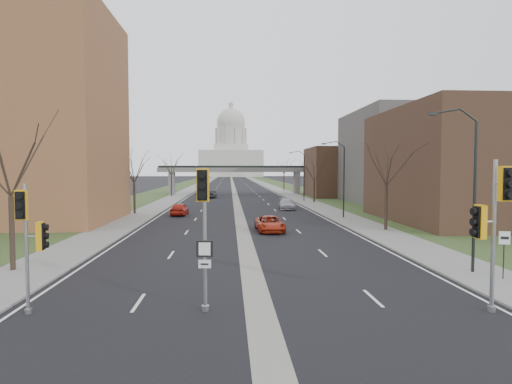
{
  "coord_description": "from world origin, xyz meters",
  "views": [
    {
      "loc": [
        -1.18,
        -15.84,
        5.58
      ],
      "look_at": [
        0.53,
        11.77,
        4.12
      ],
      "focal_mm": 30.0,
      "sensor_mm": 36.0,
      "label": 1
    }
  ],
  "objects": [
    {
      "name": "car_right_mid",
      "position": [
        6.79,
        43.49,
        0.73
      ],
      "size": [
        2.27,
        5.11,
        1.46
      ],
      "primitive_type": "imported",
      "rotation": [
        0.0,
        0.0,
        -0.04
      ],
      "color": "#A2A0A8",
      "rests_on": "ground"
    },
    {
      "name": "car_right_near",
      "position": [
        2.43,
        22.25,
        0.7
      ],
      "size": [
        2.55,
        5.17,
        1.41
      ],
      "primitive_type": "imported",
      "rotation": [
        0.0,
        0.0,
        0.04
      ],
      "color": "#A42811",
      "rests_on": "ground"
    },
    {
      "name": "signal_pole_right",
      "position": [
        8.88,
        -0.17,
        3.91
      ],
      "size": [
        1.11,
        1.04,
        5.97
      ],
      "rotation": [
        0.0,
        0.0,
        0.07
      ],
      "color": "gray",
      "rests_on": "ground"
    },
    {
      "name": "streetlight_near",
      "position": [
        10.99,
        6.0,
        6.95
      ],
      "size": [
        2.61,
        0.2,
        8.7
      ],
      "color": "black",
      "rests_on": "sidewalk_right"
    },
    {
      "name": "sidewalk_right",
      "position": [
        12.0,
        150.0,
        0.06
      ],
      "size": [
        4.0,
        600.0,
        0.12
      ],
      "primitive_type": "cube",
      "color": "gray",
      "rests_on": "ground"
    },
    {
      "name": "capitol",
      "position": [
        0.0,
        320.0,
        18.6
      ],
      "size": [
        48.0,
        42.0,
        55.75
      ],
      "color": "beige",
      "rests_on": "ground"
    },
    {
      "name": "car_left_near",
      "position": [
        -7.28,
        36.52,
        0.78
      ],
      "size": [
        2.0,
        4.64,
        1.56
      ],
      "primitive_type": "imported",
      "rotation": [
        0.0,
        0.0,
        3.11
      ],
      "color": "#AD2013",
      "rests_on": "ground"
    },
    {
      "name": "road_surface",
      "position": [
        0.0,
        150.0,
        0.01
      ],
      "size": [
        20.0,
        600.0,
        0.01
      ],
      "primitive_type": "cube",
      "color": "black",
      "rests_on": "ground"
    },
    {
      "name": "car_left_far",
      "position": [
        -4.75,
        67.77,
        0.74
      ],
      "size": [
        2.15,
        4.63,
        1.47
      ],
      "primitive_type": "imported",
      "rotation": [
        0.0,
        0.0,
        3.0
      ],
      "color": "black",
      "rests_on": "ground"
    },
    {
      "name": "tree_left_c",
      "position": [
        -13.0,
        72.0,
        7.04
      ],
      "size": [
        7.65,
        7.65,
        9.99
      ],
      "color": "#382B21",
      "rests_on": "sidewalk_left"
    },
    {
      "name": "tree_left_b",
      "position": [
        -13.0,
        38.0,
        6.23
      ],
      "size": [
        6.75,
        6.75,
        8.81
      ],
      "color": "#382B21",
      "rests_on": "sidewalk_left"
    },
    {
      "name": "speed_limit_sign",
      "position": [
        12.48,
        4.48,
        1.76
      ],
      "size": [
        0.5,
        0.18,
        2.39
      ],
      "rotation": [
        0.0,
        0.0,
        -0.3
      ],
      "color": "black",
      "rests_on": "sidewalk_right"
    },
    {
      "name": "tree_right_c",
      "position": [
        13.0,
        95.0,
        7.04
      ],
      "size": [
        7.65,
        7.65,
        9.99
      ],
      "color": "#382B21",
      "rests_on": "sidewalk_right"
    },
    {
      "name": "commercial_block_mid",
      "position": [
        28.0,
        52.0,
        7.5
      ],
      "size": [
        18.0,
        22.0,
        15.0
      ],
      "primitive_type": "cube",
      "color": "#4F4C48",
      "rests_on": "ground"
    },
    {
      "name": "commercial_block_far",
      "position": [
        22.0,
        70.0,
        5.0
      ],
      "size": [
        14.0,
        14.0,
        10.0
      ],
      "primitive_type": "cube",
      "color": "#432C1F",
      "rests_on": "ground"
    },
    {
      "name": "tree_left_a",
      "position": [
        -13.0,
        8.0,
        6.64
      ],
      "size": [
        7.2,
        7.2,
        9.4
      ],
      "color": "#382B21",
      "rests_on": "sidewalk_left"
    },
    {
      "name": "streetlight_mid",
      "position": [
        10.99,
        32.0,
        6.95
      ],
      "size": [
        2.61,
        0.2,
        8.7
      ],
      "color": "black",
      "rests_on": "sidewalk_right"
    },
    {
      "name": "pedestrian_bridge",
      "position": [
        0.0,
        80.0,
        4.84
      ],
      "size": [
        34.0,
        3.0,
        6.45
      ],
      "color": "slate",
      "rests_on": "ground"
    },
    {
      "name": "median_strip",
      "position": [
        0.0,
        150.0,
        0.0
      ],
      "size": [
        1.2,
        600.0,
        0.02
      ],
      "primitive_type": "cube",
      "color": "gray",
      "rests_on": "ground"
    },
    {
      "name": "signal_pole_left",
      "position": [
        -8.77,
        0.8,
        3.3
      ],
      "size": [
        0.86,
        1.01,
        5.04
      ],
      "rotation": [
        0.0,
        0.0,
        0.15
      ],
      "color": "gray",
      "rests_on": "ground"
    },
    {
      "name": "signal_pole_median",
      "position": [
        -2.17,
        0.54,
        3.94
      ],
      "size": [
        0.65,
        0.93,
        5.65
      ],
      "rotation": [
        0.0,
        0.0,
        -0.07
      ],
      "color": "gray",
      "rests_on": "ground"
    },
    {
      "name": "grass_verge_right",
      "position": [
        18.0,
        150.0,
        0.05
      ],
      "size": [
        8.0,
        600.0,
        0.1
      ],
      "primitive_type": "cube",
      "color": "#273B1B",
      "rests_on": "ground"
    },
    {
      "name": "sidewalk_left",
      "position": [
        -12.0,
        150.0,
        0.06
      ],
      "size": [
        4.0,
        600.0,
        0.12
      ],
      "primitive_type": "cube",
      "color": "gray",
      "rests_on": "ground"
    },
    {
      "name": "streetlight_far",
      "position": [
        10.99,
        58.0,
        6.95
      ],
      "size": [
        2.61,
        0.2,
        8.7
      ],
      "color": "black",
      "rests_on": "sidewalk_right"
    },
    {
      "name": "commercial_block_near",
      "position": [
        24.0,
        28.0,
        6.0
      ],
      "size": [
        16.0,
        20.0,
        12.0
      ],
      "primitive_type": "cube",
      "color": "#432C1F",
      "rests_on": "ground"
    },
    {
      "name": "tree_right_b",
      "position": [
        13.0,
        55.0,
        5.82
      ],
      "size": [
        6.3,
        6.3,
        8.22
      ],
      "color": "#382B21",
      "rests_on": "sidewalk_right"
    },
    {
      "name": "grass_verge_left",
      "position": [
        -18.0,
        150.0,
        0.05
      ],
      "size": [
        8.0,
        600.0,
        0.1
      ],
      "primitive_type": "cube",
      "color": "#273B1B",
      "rests_on": "ground"
    },
    {
      "name": "ground",
      "position": [
        0.0,
        0.0,
        0.0
      ],
      "size": [
        700.0,
        700.0,
        0.0
      ],
      "primitive_type": "plane",
      "color": "black",
      "rests_on": "ground"
    },
    {
      "name": "tree_right_a",
      "position": [
        13.0,
        22.0,
        6.64
      ],
      "size": [
        7.2,
        7.2,
        9.4
      ],
      "color": "#382B21",
      "rests_on": "sidewalk_right"
    }
  ]
}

